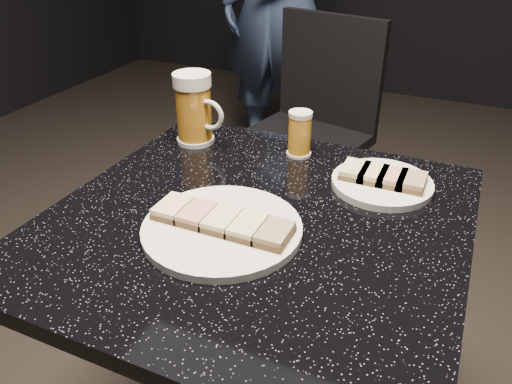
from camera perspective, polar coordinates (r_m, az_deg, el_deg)
plate_large at (r=0.82m, az=-3.89°, el=-4.20°), size 0.26×0.26×0.01m
plate_small at (r=0.98m, az=14.19°, el=0.96°), size 0.19×0.19×0.01m
patron at (r=2.45m, az=2.84°, el=21.04°), size 0.62×0.42×1.67m
table at (r=1.02m, az=0.00°, el=-14.38°), size 0.70×0.70×0.75m
beer_mug at (r=1.12m, az=-7.05°, el=9.44°), size 0.12×0.08×0.16m
beer_tumbler at (r=1.06m, az=5.01°, el=6.63°), size 0.05×0.05×0.10m
chair at (r=1.90m, az=6.26°, el=7.76°), size 0.50×0.50×0.88m
canapes_on_plate_large at (r=0.81m, az=-3.93°, el=-3.26°), size 0.24×0.07×0.02m
canapes_on_plate_small at (r=0.97m, az=14.31°, el=1.80°), size 0.16×0.07×0.02m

